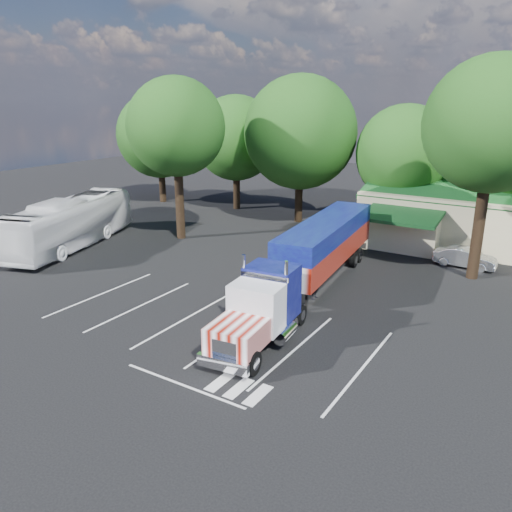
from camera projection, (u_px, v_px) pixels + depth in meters
The scene contains 12 objects.
ground at pixel (249, 284), 30.86m from camera, with size 120.00×120.00×0.00m, color black.
tree_row_a at pixel (159, 135), 53.15m from camera, with size 9.00×9.00×11.68m.
tree_row_b at pixel (236, 138), 49.65m from camera, with size 8.40×8.40×11.35m.
tree_row_c at pixel (300, 133), 44.03m from camera, with size 10.00×10.00×13.05m.
tree_row_d at pixel (405, 154), 40.96m from camera, with size 8.00×8.00×10.60m.
tree_near_left at pixel (176, 127), 38.35m from camera, with size 7.60×7.60×12.65m.
tree_near_right at pixel (493, 125), 29.02m from camera, with size 8.00×8.00×13.50m.
semi_truck at pixel (312, 256), 28.75m from camera, with size 4.47×19.39×4.03m.
woman at pixel (315, 283), 28.30m from camera, with size 0.67×0.44×1.84m, color black.
bicycle at pixel (285, 276), 30.94m from camera, with size 0.54×1.56×0.82m, color black.
tour_bus at pixel (71, 223), 38.14m from camera, with size 3.12×13.32×3.71m, color silver.
silver_sedan at pixel (465, 258), 33.73m from camera, with size 1.40×4.02×1.33m, color #A6AAAE.
Camera 1 is at (15.74, -24.23, 10.98)m, focal length 35.00 mm.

